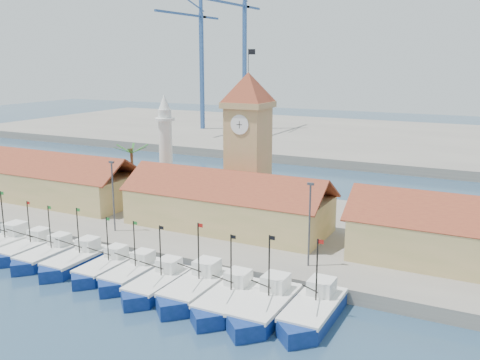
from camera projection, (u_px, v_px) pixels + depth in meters
The scene contains 21 objects.
ground at pixel (132, 296), 52.69m from camera, with size 400.00×400.00×0.00m, color #1D384D.
quay at pixel (241, 224), 73.39m from camera, with size 140.00×32.00×1.50m, color gray.
terminal at pixel (381, 140), 148.09m from camera, with size 240.00×80.00×2.00m, color gray.
boat_1 at pixel (25, 250), 63.46m from camera, with size 3.33×9.12×6.90m.
boat_2 at pixel (46, 256), 61.38m from camera, with size 3.35×9.19×6.95m.
boat_3 at pixel (74, 262), 59.64m from camera, with size 3.47×9.51×7.20m.
boat_4 at pixel (104, 269), 57.72m from camera, with size 3.23×8.85×6.70m.
boat_5 at pixel (131, 275), 56.04m from camera, with size 3.28×9.00×6.81m.
boat_6 at pixel (156, 286), 53.43m from camera, with size 3.46×9.48×7.17m.
boat_7 at pixel (194, 290), 52.16m from camera, with size 3.79×10.39×7.86m.
boat_8 at pixel (227, 301), 49.87m from camera, with size 3.61×9.88×7.48m.
boat_9 at pixel (264, 309), 48.32m from camera, with size 3.84×10.51×7.95m.
boat_10 at pixel (312, 313), 47.45m from camera, with size 3.81×10.44×7.90m.
hall_left at pixel (47, 183), 83.34m from camera, with size 31.20×10.13×7.61m.
hall_center at pixel (228, 208), 69.20m from camera, with size 27.04×10.13×7.61m.
clock_tower at pixel (248, 141), 72.64m from camera, with size 5.80×5.80×22.70m.
minaret at pixel (166, 147), 81.51m from camera, with size 3.00×3.00×16.30m.
palm_tree at pixel (132, 169), 82.75m from camera, with size 5.60×5.03×8.39m.
lamp_posts at pixel (198, 205), 61.47m from camera, with size 80.70×0.25×9.03m.
crane_blue_far at pixel (199, 52), 157.94m from camera, with size 1.00×32.81×41.08m.
crane_blue_near at pixel (242, 46), 157.68m from camera, with size 1.00×33.94×44.00m.
Camera 1 is at (31.66, -38.69, 22.88)m, focal length 40.00 mm.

